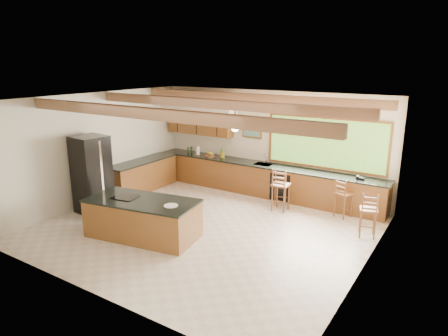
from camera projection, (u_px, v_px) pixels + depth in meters
The scene contains 9 objects.
ground at pixel (205, 228), 9.38m from camera, with size 7.20×7.20×0.00m, color beige.
room_shell at pixel (214, 130), 9.43m from camera, with size 7.27×6.54×3.02m.
counter_run at pixel (232, 178), 11.74m from camera, with size 7.12×3.10×1.26m.
island at pixel (143, 218), 8.85m from camera, with size 2.62×1.56×0.88m.
refrigerator at pixel (92, 175), 10.17m from camera, with size 0.85×0.83×2.00m.
bar_stool_a at pixel (281, 184), 10.76m from camera, with size 0.43×0.43×1.00m.
bar_stool_b at pixel (280, 186), 10.28m from camera, with size 0.43×0.43×1.16m.
bar_stool_c at pixel (343, 195), 9.87m from camera, with size 0.47×0.47×1.02m.
bar_stool_d at pixel (368, 211), 8.76m from camera, with size 0.46×0.46×1.05m.
Camera 1 is at (5.06, -7.08, 3.81)m, focal length 32.00 mm.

